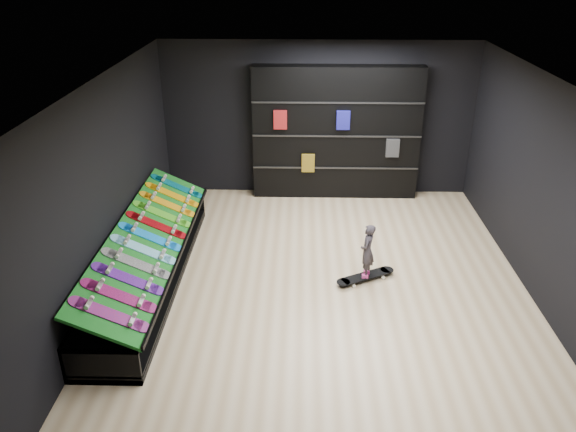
{
  "coord_description": "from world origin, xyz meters",
  "views": [
    {
      "loc": [
        -0.32,
        -7.13,
        4.53
      ],
      "look_at": [
        -0.5,
        0.2,
        1.0
      ],
      "focal_mm": 35.0,
      "sensor_mm": 36.0,
      "label": 1
    }
  ],
  "objects_px": {
    "back_shelving": "(336,133)",
    "child": "(367,261)",
    "floor_skateboard": "(365,278)",
    "display_rack": "(150,266)"
  },
  "relations": [
    {
      "from": "floor_skateboard",
      "to": "child",
      "type": "bearing_deg",
      "value": 0.0
    },
    {
      "from": "display_rack",
      "to": "floor_skateboard",
      "type": "relative_size",
      "value": 4.59
    },
    {
      "from": "back_shelving",
      "to": "child",
      "type": "distance_m",
      "value": 3.39
    },
    {
      "from": "floor_skateboard",
      "to": "display_rack",
      "type": "bearing_deg",
      "value": 153.44
    },
    {
      "from": "child",
      "to": "floor_skateboard",
      "type": "bearing_deg",
      "value": 180.0
    },
    {
      "from": "display_rack",
      "to": "back_shelving",
      "type": "relative_size",
      "value": 1.4
    },
    {
      "from": "display_rack",
      "to": "floor_skateboard",
      "type": "height_order",
      "value": "display_rack"
    },
    {
      "from": "display_rack",
      "to": "back_shelving",
      "type": "xyz_separation_m",
      "value": [
        2.9,
        3.32,
        1.03
      ]
    },
    {
      "from": "back_shelving",
      "to": "child",
      "type": "height_order",
      "value": "back_shelving"
    },
    {
      "from": "display_rack",
      "to": "floor_skateboard",
      "type": "distance_m",
      "value": 3.22
    }
  ]
}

